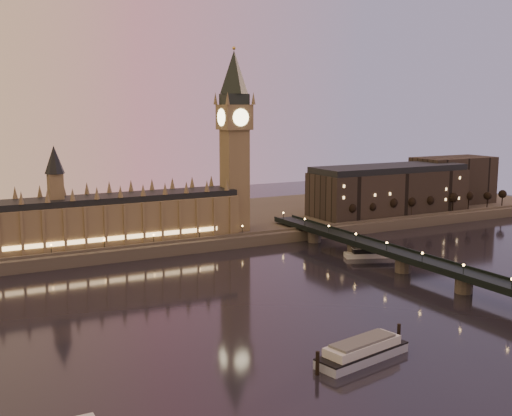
{
  "coord_description": "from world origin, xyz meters",
  "views": [
    {
      "loc": [
        -107.0,
        -207.26,
        77.98
      ],
      "look_at": [
        22.05,
        35.0,
        33.66
      ],
      "focal_mm": 45.0,
      "sensor_mm": 36.0,
      "label": 1
    }
  ],
  "objects": [
    {
      "name": "ground",
      "position": [
        0.0,
        0.0,
        0.0
      ],
      "size": [
        700.0,
        700.0,
        0.0
      ],
      "primitive_type": "plane",
      "color": "black",
      "rests_on": "ground"
    },
    {
      "name": "far_embankment",
      "position": [
        30.0,
        165.0,
        3.0
      ],
      "size": [
        560.0,
        130.0,
        6.0
      ],
      "primitive_type": "cube",
      "color": "#423D35",
      "rests_on": "ground"
    },
    {
      "name": "palace_of_westminster",
      "position": [
        -40.12,
        120.99,
        21.71
      ],
      "size": [
        180.0,
        26.62,
        52.0
      ],
      "color": "brown",
      "rests_on": "ground"
    },
    {
      "name": "big_ben",
      "position": [
        53.99,
        120.99,
        63.95
      ],
      "size": [
        17.68,
        17.68,
        104.0
      ],
      "color": "brown",
      "rests_on": "ground"
    },
    {
      "name": "westminster_bridge",
      "position": [
        91.61,
        0.0,
        5.52
      ],
      "size": [
        13.2,
        260.0,
        15.3
      ],
      "color": "black",
      "rests_on": "ground"
    },
    {
      "name": "city_block",
      "position": [
        194.94,
        130.93,
        22.24
      ],
      "size": [
        155.0,
        45.0,
        34.0
      ],
      "color": "black",
      "rests_on": "ground"
    },
    {
      "name": "bare_tree_0",
      "position": [
        127.54,
        109.0,
        14.81
      ],
      "size": [
        5.81,
        5.81,
        11.81
      ],
      "color": "black",
      "rests_on": "ground"
    },
    {
      "name": "bare_tree_1",
      "position": [
        144.28,
        109.0,
        14.81
      ],
      "size": [
        5.81,
        5.81,
        11.81
      ],
      "color": "black",
      "rests_on": "ground"
    },
    {
      "name": "bare_tree_2",
      "position": [
        161.02,
        109.0,
        14.81
      ],
      "size": [
        5.81,
        5.81,
        11.81
      ],
      "color": "black",
      "rests_on": "ground"
    },
    {
      "name": "bare_tree_3",
      "position": [
        177.75,
        109.0,
        14.81
      ],
      "size": [
        5.81,
        5.81,
        11.81
      ],
      "color": "black",
      "rests_on": "ground"
    },
    {
      "name": "bare_tree_4",
      "position": [
        194.49,
        109.0,
        14.81
      ],
      "size": [
        5.81,
        5.81,
        11.81
      ],
      "color": "black",
      "rests_on": "ground"
    },
    {
      "name": "bare_tree_5",
      "position": [
        211.23,
        109.0,
        14.81
      ],
      "size": [
        5.81,
        5.81,
        11.81
      ],
      "color": "black",
      "rests_on": "ground"
    },
    {
      "name": "bare_tree_6",
      "position": [
        227.97,
        109.0,
        14.81
      ],
      "size": [
        5.81,
        5.81,
        11.81
      ],
      "color": "black",
      "rests_on": "ground"
    },
    {
      "name": "bare_tree_7",
      "position": [
        244.71,
        109.0,
        14.81
      ],
      "size": [
        5.81,
        5.81,
        11.81
      ],
      "color": "black",
      "rests_on": "ground"
    },
    {
      "name": "bare_tree_8",
      "position": [
        261.44,
        109.0,
        14.81
      ],
      "size": [
        5.81,
        5.81,
        11.81
      ],
      "color": "black",
      "rests_on": "ground"
    },
    {
      "name": "cruise_boat_b",
      "position": [
        98.31,
        49.84,
        2.34
      ],
      "size": [
        29.43,
        17.29,
        5.32
      ],
      "rotation": [
        0.0,
        0.0,
        -0.38
      ],
      "color": "silver",
      "rests_on": "ground"
    },
    {
      "name": "moored_barge",
      "position": [
        10.43,
        -56.7,
        2.98
      ],
      "size": [
        37.83,
        15.68,
        7.07
      ],
      "rotation": [
        0.0,
        0.0,
        0.2
      ],
      "color": "#949FBD",
      "rests_on": "ground"
    }
  ]
}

